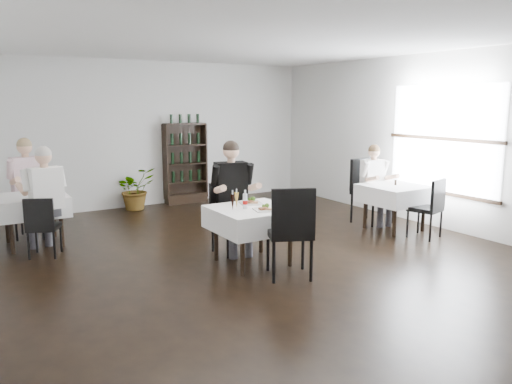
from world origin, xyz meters
TOP-DOWN VIEW (x-y plane):
  - room_shell at (0.00, 0.00)m, footprint 9.00×9.00m
  - window_right at (3.48, 0.00)m, footprint 0.06×2.30m
  - wine_shelf at (0.60, 4.31)m, footprint 0.90×0.28m
  - main_table at (-0.30, 0.00)m, footprint 1.03×1.03m
  - left_table at (-2.70, 2.50)m, footprint 0.98×0.98m
  - right_table at (2.70, 0.30)m, footprint 0.98×0.98m
  - potted_tree at (-0.56, 4.20)m, footprint 0.90×0.83m
  - main_chair_far at (-0.31, 0.67)m, footprint 0.50×0.51m
  - main_chair_near at (-0.21, -0.76)m, footprint 0.70×0.70m
  - left_chair_far at (-2.63, 3.08)m, footprint 0.59×0.59m
  - left_chair_near at (-2.68, 1.74)m, footprint 0.53×0.53m
  - right_chair_far at (2.68, 0.97)m, footprint 0.61×0.62m
  - right_chair_near at (2.77, -0.39)m, footprint 0.54×0.55m
  - diner_main at (-0.26, 0.61)m, footprint 0.66×0.68m
  - diner_left_far at (-2.66, 3.08)m, footprint 0.65×0.67m
  - diner_left_near at (-2.59, 2.00)m, footprint 0.63×0.65m
  - diner_right_far at (2.73, 0.79)m, footprint 0.55×0.56m
  - plate_far at (-0.18, 0.24)m, footprint 0.35×0.35m
  - plate_near at (-0.24, -0.22)m, footprint 0.32×0.32m
  - pilsner_dark at (-0.61, -0.02)m, footprint 0.06×0.06m
  - pilsner_lager at (-0.48, 0.10)m, footprint 0.06×0.06m
  - coke_bottle at (-0.41, 0.00)m, footprint 0.06×0.06m
  - napkin_cutlery at (-0.09, -0.21)m, footprint 0.25×0.22m
  - pepper_mill at (2.73, 0.32)m, footprint 0.04×0.04m

SIDE VIEW (x-z plane):
  - potted_tree at x=-0.56m, z-range 0.00..0.86m
  - left_chair_near at x=-2.68m, z-range 0.06..0.93m
  - right_chair_near at x=2.77m, z-range 0.07..1.04m
  - main_chair_far at x=-0.31m, z-range 0.07..1.09m
  - left_chair_far at x=-2.63m, z-range 0.07..1.10m
  - left_table at x=-2.70m, z-range 0.24..1.01m
  - right_table at x=2.70m, z-range 0.24..1.01m
  - main_table at x=-0.30m, z-range 0.24..1.01m
  - right_chair_far at x=2.68m, z-range 0.08..1.24m
  - main_chair_near at x=-0.21m, z-range 0.08..1.24m
  - napkin_cutlery at x=-0.09m, z-range 0.77..0.79m
  - plate_near at x=-0.24m, z-range 0.75..0.83m
  - plate_far at x=-0.18m, z-range 0.75..0.83m
  - pepper_mill at x=2.73m, z-range 0.77..0.86m
  - diner_right_far at x=2.73m, z-range 0.11..1.54m
  - wine_shelf at x=0.60m, z-range -0.03..1.72m
  - coke_bottle at x=-0.41m, z-range 0.75..1.00m
  - pilsner_lager at x=-0.48m, z-range 0.75..1.01m
  - pilsner_dark at x=-0.61m, z-range 0.75..1.02m
  - diner_left_near at x=-2.59m, z-range 0.12..1.68m
  - diner_left_far at x=-2.66m, z-range 0.13..1.73m
  - diner_main at x=-0.26m, z-range 0.13..1.75m
  - window_right at x=3.48m, z-range 0.57..2.42m
  - room_shell at x=0.00m, z-range -3.00..6.00m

